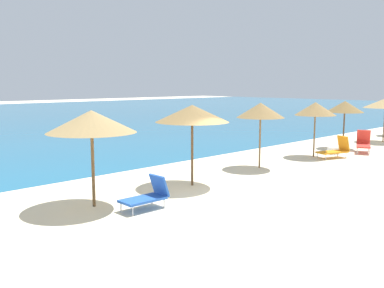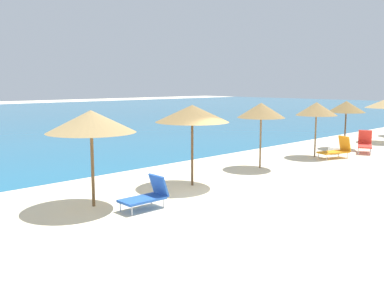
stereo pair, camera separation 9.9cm
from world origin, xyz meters
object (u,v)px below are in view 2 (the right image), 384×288
object	(u,v)px
beach_umbrella_6	(261,110)
lounge_chair_1	(147,195)
cooler_box	(334,151)
lounge_chair_3	(337,150)
lounge_chair_2	(365,143)
beach_umbrella_8	(346,107)
beach_umbrella_5	(192,114)
beach_umbrella_4	(91,122)
beach_umbrella_7	(316,109)

from	to	relation	value
beach_umbrella_6	lounge_chair_1	world-z (taller)	beach_umbrella_6
cooler_box	lounge_chair_3	bearing A→B (deg)	-147.77
lounge_chair_2	beach_umbrella_6	bearing A→B (deg)	55.10
beach_umbrella_6	lounge_chair_1	distance (m)	7.53
lounge_chair_1	lounge_chair_3	distance (m)	11.70
beach_umbrella_6	beach_umbrella_8	distance (m)	7.80
beach_umbrella_5	cooler_box	distance (m)	10.09
beach_umbrella_4	lounge_chair_2	size ratio (longest dim) A/B	1.67
beach_umbrella_7	lounge_chair_1	bearing A→B (deg)	-173.68
beach_umbrella_6	lounge_chair_1	bearing A→B (deg)	-168.80
beach_umbrella_5	beach_umbrella_8	bearing A→B (deg)	1.99
beach_umbrella_7	beach_umbrella_5	bearing A→B (deg)	-179.28
lounge_chair_2	cooler_box	world-z (taller)	lounge_chair_2
beach_umbrella_6	lounge_chair_1	size ratio (longest dim) A/B	1.99
beach_umbrella_5	lounge_chair_2	distance (m)	11.62
beach_umbrella_4	cooler_box	size ratio (longest dim) A/B	6.38
beach_umbrella_8	cooler_box	xyz separation A→B (m)	(-2.22, -0.58, -2.11)
beach_umbrella_6	lounge_chair_3	distance (m)	5.12
beach_umbrella_6	beach_umbrella_8	world-z (taller)	beach_umbrella_6
lounge_chair_3	beach_umbrella_8	bearing A→B (deg)	-51.08
beach_umbrella_8	cooler_box	bearing A→B (deg)	-165.37
lounge_chair_1	lounge_chair_3	size ratio (longest dim) A/B	0.82
beach_umbrella_6	lounge_chair_2	distance (m)	7.53
beach_umbrella_6	beach_umbrella_7	xyz separation A→B (m)	(4.14, -0.16, -0.10)
beach_umbrella_8	lounge_chair_1	world-z (taller)	beach_umbrella_8
beach_umbrella_7	beach_umbrella_8	size ratio (longest dim) A/B	1.02
beach_umbrella_4	cooler_box	xyz separation A→B (m)	(13.68, -0.28, -2.30)
beach_umbrella_6	beach_umbrella_8	bearing A→B (deg)	1.11
lounge_chair_2	beach_umbrella_4	bearing A→B (deg)	60.90
beach_umbrella_6	beach_umbrella_8	size ratio (longest dim) A/B	1.06
beach_umbrella_6	beach_umbrella_5	bearing A→B (deg)	-176.40
lounge_chair_1	lounge_chair_2	bearing A→B (deg)	-87.83
cooler_box	beach_umbrella_5	bearing A→B (deg)	179.06
beach_umbrella_6	cooler_box	distance (m)	6.04
lounge_chair_1	beach_umbrella_8	bearing A→B (deg)	-82.43
beach_umbrella_5	cooler_box	xyz separation A→B (m)	(9.82, -0.16, -2.34)
beach_umbrella_6	lounge_chair_2	bearing A→B (deg)	-10.01
beach_umbrella_6	beach_umbrella_7	distance (m)	4.14
beach_umbrella_4	lounge_chair_3	world-z (taller)	beach_umbrella_4
beach_umbrella_4	cooler_box	world-z (taller)	beach_umbrella_4
beach_umbrella_6	cooler_box	xyz separation A→B (m)	(5.59, -0.43, -2.26)
beach_umbrella_4	beach_umbrella_8	xyz separation A→B (m)	(15.89, 0.29, -0.18)
beach_umbrella_5	lounge_chair_1	distance (m)	3.76
beach_umbrella_6	lounge_chair_2	world-z (taller)	beach_umbrella_6
beach_umbrella_4	beach_umbrella_6	size ratio (longest dim) A/B	1.02
beach_umbrella_8	lounge_chair_2	distance (m)	2.37
beach_umbrella_5	cooler_box	world-z (taller)	beach_umbrella_5
beach_umbrella_5	beach_umbrella_8	distance (m)	12.04
beach_umbrella_7	beach_umbrella_6	bearing A→B (deg)	177.76
beach_umbrella_8	lounge_chair_1	bearing A→B (deg)	-174.03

